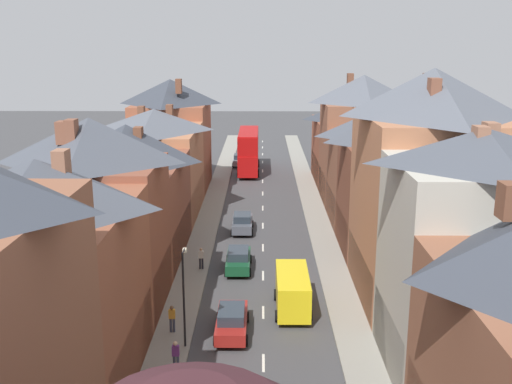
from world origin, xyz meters
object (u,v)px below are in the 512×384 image
object	(u,v)px
double_decker_bus_lead	(248,150)
street_lamp	(184,292)
delivery_van	(292,290)
pedestrian_mid_right	(201,257)
pedestrian_mid_left	(172,317)
car_parked_right_a	(232,320)
pedestrian_near_right	(176,354)
car_mid_black	(238,259)
car_near_silver	(242,223)
car_parked_left_a	(240,160)

from	to	relation	value
double_decker_bus_lead	street_lamp	xyz separation A→B (m)	(-2.44, -45.80, 0.43)
delivery_van	pedestrian_mid_right	distance (m)	9.12
pedestrian_mid_left	pedestrian_mid_right	world-z (taller)	same
double_decker_bus_lead	car_parked_right_a	bearing A→B (deg)	-89.99
pedestrian_near_right	pedestrian_mid_left	size ratio (longest dim) A/B	1.00
pedestrian_near_right	pedestrian_mid_left	distance (m)	4.23
pedestrian_mid_left	car_parked_right_a	bearing A→B (deg)	1.64
car_mid_black	pedestrian_near_right	size ratio (longest dim) A/B	2.73
pedestrian_near_right	double_decker_bus_lead	bearing A→B (deg)	86.96
double_decker_bus_lead	car_mid_black	xyz separation A→B (m)	(0.01, -34.29, -1.99)
car_mid_black	car_parked_right_a	bearing A→B (deg)	-90.00
car_near_silver	delivery_van	xyz separation A→B (m)	(3.60, -15.92, 0.50)
car_mid_black	pedestrian_mid_right	bearing A→B (deg)	-175.45
car_mid_black	car_near_silver	bearing A→B (deg)	90.00
double_decker_bus_lead	pedestrian_near_right	size ratio (longest dim) A/B	6.71
car_parked_right_a	street_lamp	size ratio (longest dim) A/B	0.83
double_decker_bus_lead	pedestrian_near_right	bearing A→B (deg)	-93.04
pedestrian_mid_left	street_lamp	world-z (taller)	street_lamp
pedestrian_near_right	pedestrian_mid_right	world-z (taller)	same
double_decker_bus_lead	pedestrian_mid_right	world-z (taller)	double_decker_bus_lead
car_parked_left_a	pedestrian_mid_right	size ratio (longest dim) A/B	2.53
car_parked_left_a	car_mid_black	size ratio (longest dim) A/B	0.93
delivery_van	car_mid_black	bearing A→B (deg)	117.87
car_parked_right_a	pedestrian_near_right	world-z (taller)	pedestrian_near_right
double_decker_bus_lead	pedestrian_near_right	world-z (taller)	double_decker_bus_lead
pedestrian_near_right	street_lamp	size ratio (longest dim) A/B	0.29
delivery_van	pedestrian_near_right	xyz separation A→B (m)	(-6.19, -7.36, -0.30)
car_parked_right_a	car_mid_black	distance (m)	9.92
street_lamp	double_decker_bus_lead	bearing A→B (deg)	86.95
car_near_silver	delivery_van	bearing A→B (deg)	-77.26
double_decker_bus_lead	car_parked_right_a	xyz separation A→B (m)	(0.01, -44.21, -2.00)
double_decker_bus_lead	pedestrian_mid_right	distance (m)	34.66
double_decker_bus_lead	pedestrian_mid_left	xyz separation A→B (m)	(-3.37, -44.31, -1.78)
street_lamp	car_parked_left_a	bearing A→B (deg)	88.68
car_parked_left_a	car_near_silver	bearing A→B (deg)	-87.44
delivery_van	pedestrian_near_right	distance (m)	9.62
car_parked_right_a	pedestrian_mid_right	bearing A→B (deg)	105.54
pedestrian_mid_right	car_parked_right_a	bearing A→B (deg)	-74.46
car_parked_left_a	delivery_van	world-z (taller)	delivery_van
car_parked_right_a	car_mid_black	world-z (taller)	car_mid_black
car_mid_black	delivery_van	size ratio (longest dim) A/B	0.84
car_mid_black	pedestrian_mid_left	bearing A→B (deg)	-108.65
car_parked_right_a	pedestrian_mid_left	distance (m)	3.39
pedestrian_near_right	pedestrian_mid_right	xyz separation A→B (m)	(-0.11, 13.96, 0.00)
street_lamp	car_mid_black	bearing A→B (deg)	77.99
car_near_silver	pedestrian_near_right	size ratio (longest dim) A/B	2.62
pedestrian_near_right	car_parked_left_a	bearing A→B (deg)	88.59
delivery_van	street_lamp	bearing A→B (deg)	-142.14
car_near_silver	pedestrian_mid_left	world-z (taller)	pedestrian_mid_left
car_parked_left_a	pedestrian_mid_right	xyz separation A→B (m)	(-1.40, -38.42, 0.22)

